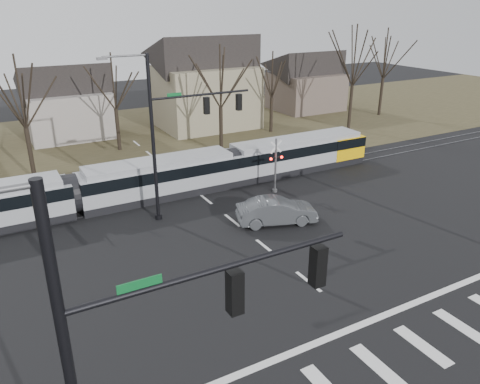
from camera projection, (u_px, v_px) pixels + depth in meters
ground at (335, 303)px, 21.47m from camera, size 140.00×140.00×0.00m
grass_verge at (130, 139)px, 47.42m from camera, size 140.00×28.00×0.01m
crosswalk at (401, 356)px, 18.22m from camera, size 27.00×2.60×0.01m
stop_line at (362, 324)px, 20.01m from camera, size 28.00×0.35×0.01m
lane_dashes at (194, 190)px, 34.45m from camera, size 0.18×30.00×0.01m
rail_pair at (195, 190)px, 34.27m from camera, size 90.00×1.52×0.06m
tram at (158, 177)px, 32.68m from camera, size 36.05×2.68×2.73m
sedan at (277, 211)px, 28.96m from camera, size 4.71×5.98×1.63m
signal_pole_near_left at (152, 367)px, 9.80m from camera, size 9.28×0.44×10.20m
signal_pole_far at (178, 128)px, 28.39m from camera, size 9.28×0.44×10.20m
rail_crossing_signal at (276, 167)px, 33.38m from camera, size 1.08×0.36×4.00m
tree_row at (167, 97)px, 41.58m from camera, size 59.20×7.20×10.00m
house_b at (67, 97)px, 46.94m from camera, size 8.64×7.56×7.65m
house_c at (205, 78)px, 50.31m from camera, size 10.80×8.64×10.10m
house_d at (306, 78)px, 59.13m from camera, size 8.64×7.56×7.65m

